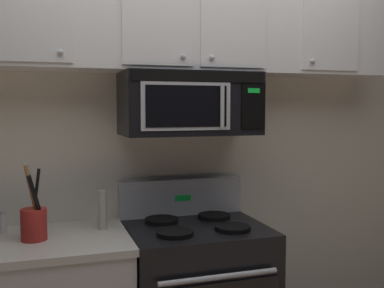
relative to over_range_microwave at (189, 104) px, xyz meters
name	(u,v)px	position (x,y,z in m)	size (l,w,h in m)	color
back_wall	(177,140)	(0.00, 0.25, -0.23)	(5.20, 0.10, 2.70)	silver
over_range_microwave	(189,104)	(0.00, 0.00, 0.00)	(0.76, 0.43, 0.35)	black
upper_cabinets	(188,24)	(0.00, 0.03, 0.45)	(2.50, 0.36, 0.55)	silver
utensil_crock_red	(34,221)	(-0.84, -0.12, -0.58)	(0.13, 0.13, 0.37)	red
salt_shaker	(2,222)	(-1.00, 0.05, -0.62)	(0.04, 0.04, 0.12)	white
pepper_mill	(103,210)	(-0.50, -0.03, -0.57)	(0.05, 0.05, 0.21)	#B7B2A8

